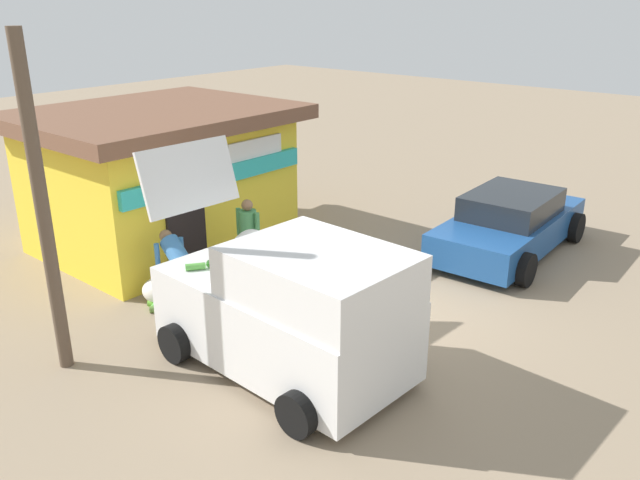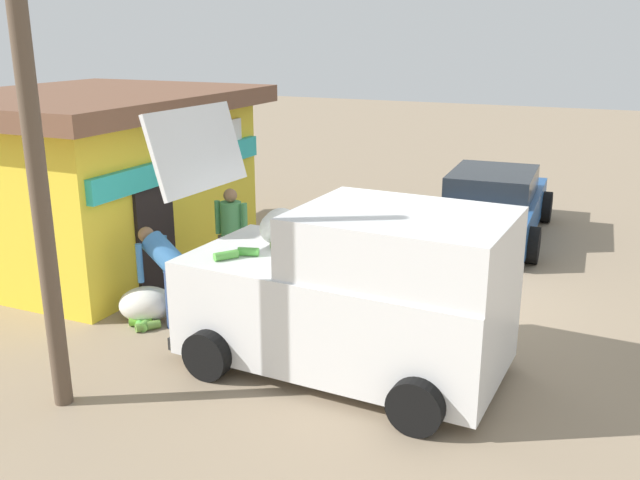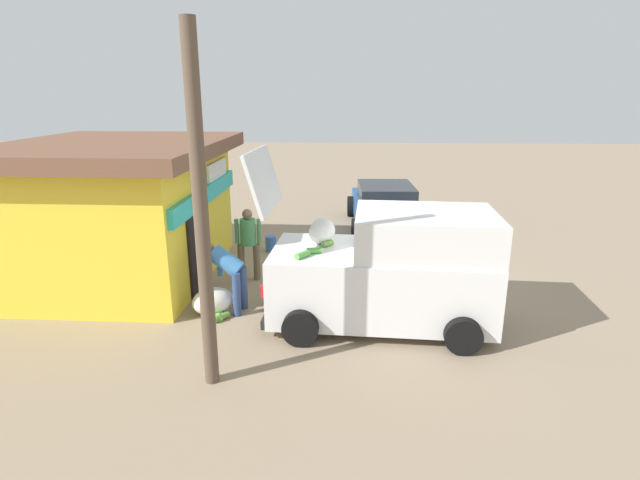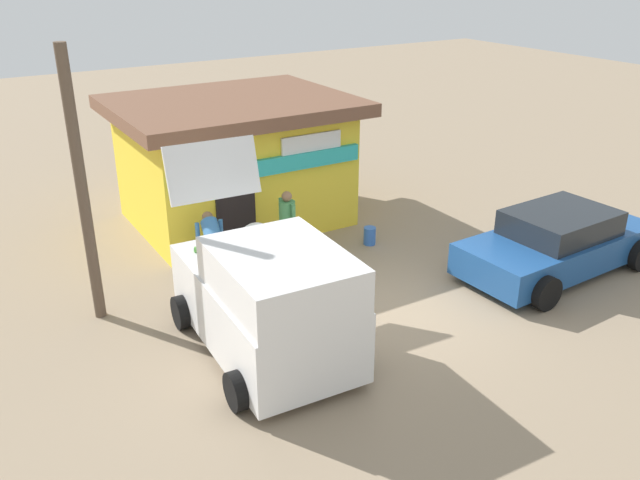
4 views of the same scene
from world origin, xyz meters
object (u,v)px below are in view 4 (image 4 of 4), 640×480
object	(u,v)px
customer_bending	(213,241)
unloaded_banana_pile	(202,265)
delivery_van	(267,298)
vendor_standing	(287,222)
storefront_bar	(234,159)
parked_sedan	(557,243)
paint_bucket	(370,236)

from	to	relation	value
customer_bending	unloaded_banana_pile	bearing A→B (deg)	122.98
delivery_van	vendor_standing	distance (m)	3.51
vendor_standing	storefront_bar	bearing A→B (deg)	87.63
parked_sedan	vendor_standing	xyz separation A→B (m)	(-4.53, 3.30, 0.29)
delivery_van	paint_bucket	distance (m)	4.91
parked_sedan	storefront_bar	bearing A→B (deg)	125.84
delivery_van	vendor_standing	size ratio (longest dim) A/B	2.65
parked_sedan	vendor_standing	size ratio (longest dim) A/B	2.80
vendor_standing	customer_bending	distance (m)	1.67
storefront_bar	delivery_van	bearing A→B (deg)	-110.26
delivery_van	customer_bending	distance (m)	2.98
vendor_standing	unloaded_banana_pile	distance (m)	1.99
customer_bending	paint_bucket	bearing A→B (deg)	-3.88
delivery_van	customer_bending	size ratio (longest dim) A/B	3.18
delivery_van	parked_sedan	xyz separation A→B (m)	(6.51, -0.42, -0.38)
delivery_van	unloaded_banana_pile	size ratio (longest dim) A/B	4.37
vendor_standing	paint_bucket	xyz separation A→B (m)	(2.03, -0.18, -0.72)
storefront_bar	paint_bucket	bearing A→B (deg)	-57.35
storefront_bar	delivery_van	distance (m)	6.09
vendor_standing	parked_sedan	bearing A→B (deg)	-36.13
storefront_bar	customer_bending	size ratio (longest dim) A/B	4.10
vendor_standing	unloaded_banana_pile	size ratio (longest dim) A/B	1.65
storefront_bar	vendor_standing	bearing A→B (deg)	-92.37
parked_sedan	paint_bucket	size ratio (longest dim) A/B	10.97
parked_sedan	paint_bucket	xyz separation A→B (m)	(-2.50, 3.13, -0.42)
delivery_van	paint_bucket	xyz separation A→B (m)	(4.01, 2.71, -0.81)
parked_sedan	paint_bucket	bearing A→B (deg)	128.67
storefront_bar	parked_sedan	size ratio (longest dim) A/B	1.22
delivery_van	parked_sedan	world-z (taller)	delivery_van
unloaded_banana_pile	storefront_bar	bearing A→B (deg)	51.64
storefront_bar	delivery_van	size ratio (longest dim) A/B	1.29
paint_bucket	customer_bending	bearing A→B (deg)	176.12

